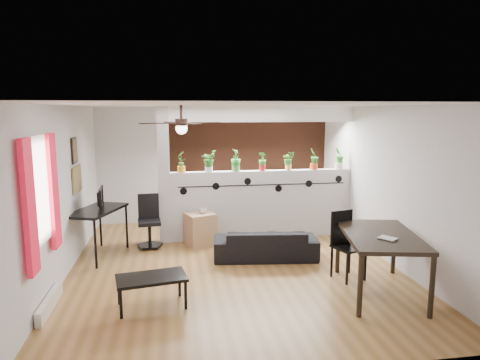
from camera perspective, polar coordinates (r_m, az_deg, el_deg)
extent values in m
cube|color=brown|center=(7.20, -0.94, -11.67)|extent=(6.30, 7.10, 0.10)
cube|color=#B7B7BA|center=(9.80, -3.45, 2.09)|extent=(6.30, 0.04, 2.90)
cube|color=#B7B7BA|center=(3.95, 5.25, -8.80)|extent=(6.30, 0.04, 2.90)
cube|color=#B7B7BA|center=(6.97, -22.83, -1.55)|extent=(0.04, 7.10, 2.90)
cube|color=#B7B7BA|center=(7.64, 18.86, -0.42)|extent=(0.04, 7.10, 2.90)
cube|color=white|center=(6.72, -1.00, 10.37)|extent=(6.30, 7.10, 0.10)
cube|color=#BCBCC1|center=(8.54, 2.95, -3.23)|extent=(3.60, 0.18, 1.35)
cube|color=white|center=(8.34, 3.05, 8.77)|extent=(3.60, 0.18, 0.30)
cube|color=#BCBCC1|center=(8.25, -10.11, 0.61)|extent=(0.22, 0.20, 2.60)
cube|color=#A75130|center=(9.86, 1.21, 2.15)|extent=(3.90, 0.05, 2.60)
cube|color=black|center=(8.37, 3.11, -0.66)|extent=(3.31, 0.01, 0.02)
cylinder|color=black|center=(8.20, -7.54, -1.50)|extent=(0.14, 0.01, 0.14)
cylinder|color=black|center=(8.23, -3.24, -0.83)|extent=(0.14, 0.01, 0.14)
cylinder|color=black|center=(8.30, 1.02, -0.17)|extent=(0.14, 0.01, 0.14)
cylinder|color=black|center=(8.45, 5.16, -1.13)|extent=(0.14, 0.01, 0.14)
cylinder|color=black|center=(8.61, 9.17, -0.48)|extent=(0.14, 0.01, 0.14)
cylinder|color=black|center=(8.81, 13.02, 0.14)|extent=(0.14, 0.01, 0.14)
cube|color=white|center=(5.78, -25.43, -1.31)|extent=(0.02, 0.95, 1.25)
cube|color=white|center=(5.78, -25.28, -1.31)|extent=(0.04, 1.05, 1.35)
cube|color=red|center=(5.31, -26.28, -3.34)|extent=(0.06, 0.30, 1.55)
cube|color=red|center=(6.26, -23.61, -1.38)|extent=(0.06, 0.30, 1.55)
cube|color=silver|center=(6.18, -24.04, -14.73)|extent=(0.08, 1.00, 0.18)
cube|color=olive|center=(7.87, -20.91, 0.09)|extent=(0.03, 0.60, 0.45)
cube|color=#8C7259|center=(7.76, -21.20, 3.68)|extent=(0.03, 0.30, 0.40)
cube|color=black|center=(7.76, -21.24, 3.68)|extent=(0.02, 0.34, 0.44)
cylinder|color=black|center=(6.36, -7.86, 8.99)|extent=(0.04, 0.04, 0.20)
cylinder|color=black|center=(6.36, -7.83, 7.64)|extent=(0.18, 0.18, 0.10)
sphere|color=white|center=(6.36, -7.82, 6.83)|extent=(0.17, 0.17, 0.17)
cube|color=black|center=(6.49, -5.01, 7.63)|extent=(0.55, 0.29, 0.01)
cube|color=black|center=(6.68, -8.90, 7.60)|extent=(0.29, 0.55, 0.01)
cube|color=black|center=(6.24, -10.76, 7.44)|extent=(0.55, 0.29, 0.01)
cube|color=black|center=(6.04, -6.65, 7.49)|extent=(0.29, 0.55, 0.01)
cylinder|color=orange|center=(8.23, -7.83, 1.43)|extent=(0.15, 0.15, 0.12)
imported|color=#1B601C|center=(8.21, -7.86, 2.80)|extent=(0.25, 0.27, 0.32)
cylinder|color=silver|center=(8.26, -4.18, 1.51)|extent=(0.15, 0.15, 0.12)
imported|color=#1B601C|center=(8.23, -4.19, 2.89)|extent=(0.26, 0.27, 0.32)
cylinder|color=#478C33|center=(8.32, -0.56, 1.59)|extent=(0.16, 0.16, 0.12)
imported|color=#1B601C|center=(8.29, -0.56, 3.01)|extent=(0.19, 0.23, 0.33)
cylinder|color=red|center=(8.41, 2.99, 1.67)|extent=(0.13, 0.13, 0.12)
imported|color=#1B601C|center=(8.39, 3.00, 2.84)|extent=(0.23, 0.22, 0.27)
cylinder|color=gold|center=(8.54, 6.46, 1.73)|extent=(0.13, 0.13, 0.12)
imported|color=#1B601C|center=(8.52, 6.48, 2.90)|extent=(0.19, 0.16, 0.27)
cylinder|color=#D64419|center=(8.69, 9.81, 1.79)|extent=(0.15, 0.15, 0.12)
imported|color=#1B601C|center=(8.67, 9.84, 3.13)|extent=(0.28, 0.27, 0.33)
cylinder|color=white|center=(8.87, 13.03, 1.84)|extent=(0.16, 0.16, 0.12)
imported|color=#1B601C|center=(8.85, 13.08, 3.19)|extent=(0.28, 0.26, 0.34)
imported|color=black|center=(7.45, 3.42, -8.53)|extent=(1.74, 0.85, 0.49)
cube|color=#AB7F5A|center=(8.14, -5.31, -6.56)|extent=(0.63, 0.60, 0.61)
imported|color=gray|center=(8.05, -4.99, -4.08)|extent=(0.14, 0.14, 0.11)
cube|color=black|center=(7.76, -18.55, -3.86)|extent=(0.99, 1.31, 0.04)
cylinder|color=black|center=(7.57, -22.22, -7.72)|extent=(0.04, 0.04, 0.80)
cylinder|color=black|center=(7.29, -18.72, -8.16)|extent=(0.04, 0.04, 0.80)
cylinder|color=black|center=(8.45, -18.11, -5.74)|extent=(0.04, 0.04, 0.80)
cylinder|color=black|center=(8.20, -14.87, -6.04)|extent=(0.04, 0.04, 0.80)
imported|color=black|center=(7.88, -18.42, -2.79)|extent=(0.34, 0.09, 0.19)
cylinder|color=black|center=(8.21, -11.90, -8.53)|extent=(0.50, 0.50, 0.04)
cylinder|color=black|center=(8.15, -11.95, -7.11)|extent=(0.06, 0.06, 0.42)
cube|color=black|center=(8.09, -12.00, -5.54)|extent=(0.44, 0.44, 0.07)
cube|color=black|center=(8.20, -12.11, -3.39)|extent=(0.39, 0.09, 0.46)
cube|color=black|center=(6.22, 18.25, -7.06)|extent=(1.23, 1.71, 0.06)
cylinder|color=black|center=(5.58, 15.73, -13.47)|extent=(0.07, 0.07, 0.79)
cylinder|color=black|center=(5.84, 24.22, -12.93)|extent=(0.07, 0.07, 0.79)
cylinder|color=black|center=(6.93, 12.93, -8.81)|extent=(0.07, 0.07, 0.79)
cylinder|color=black|center=(7.14, 19.84, -8.60)|extent=(0.07, 0.07, 0.79)
imported|color=gray|center=(5.91, 18.73, -7.55)|extent=(0.27, 0.28, 0.02)
cube|color=black|center=(6.69, 14.33, -8.71)|extent=(0.52, 0.52, 0.03)
cube|color=black|center=(6.74, 13.37, -6.10)|extent=(0.38, 0.15, 0.52)
cube|color=black|center=(6.53, 14.10, -11.41)|extent=(0.03, 0.03, 0.49)
cube|color=black|center=(6.76, 16.37, -10.81)|extent=(0.03, 0.03, 0.49)
cube|color=black|center=(6.70, 12.20, -8.49)|extent=(0.03, 0.03, 1.00)
cube|color=black|center=(6.92, 14.46, -8.01)|extent=(0.03, 0.03, 1.00)
cube|color=black|center=(5.75, -11.73, -12.67)|extent=(0.95, 0.63, 0.04)
cylinder|color=black|center=(5.61, -15.60, -15.67)|extent=(0.04, 0.04, 0.37)
cylinder|color=black|center=(5.70, -7.26, -14.99)|extent=(0.04, 0.04, 0.37)
cylinder|color=black|center=(5.99, -15.85, -14.05)|extent=(0.04, 0.04, 0.37)
cylinder|color=black|center=(6.07, -8.07, -13.45)|extent=(0.04, 0.04, 0.37)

